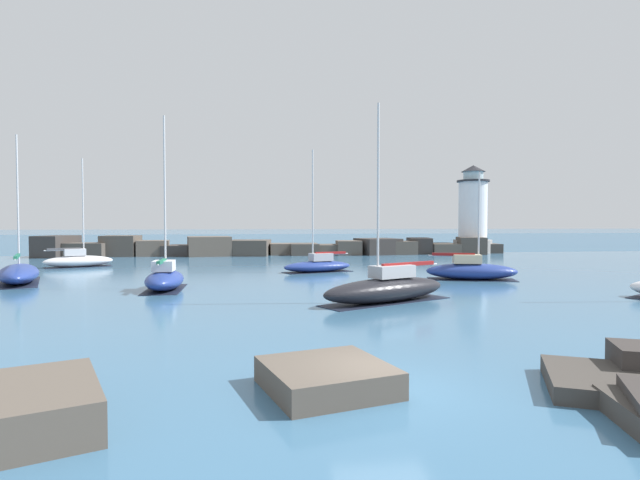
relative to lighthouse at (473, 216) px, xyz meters
name	(u,v)px	position (x,y,z in m)	size (l,w,h in m)	color
ground_plane	(386,390)	(-26.57, -53.43, -5.13)	(600.00, 600.00, 0.00)	#3D6B8E
open_sea_beyond	(268,239)	(-26.57, 58.85, -5.13)	(400.00, 116.00, 0.01)	#2D5B7F
breakwater_jetty	(272,247)	(-27.64, -1.11, -4.14)	(59.66, 6.70, 2.58)	#383330
lighthouse	(473,216)	(0.00, 0.00, 0.00)	(5.16, 5.16, 12.04)	gray
foreground_rocks	(435,391)	(-25.76, -54.64, -4.78)	(18.25, 6.55, 0.95)	#383330
sailboat_moored_0	(471,270)	(-14.12, -30.76, -4.45)	(6.89, 3.95, 7.85)	navy
sailboat_moored_1	(318,265)	(-24.51, -23.76, -4.54)	(6.43, 3.88, 10.23)	navy
sailboat_moored_2	(165,278)	(-35.36, -33.54, -4.42)	(2.31, 5.39, 10.82)	navy
sailboat_moored_3	(78,260)	(-46.22, -16.19, -4.48)	(6.29, 4.34, 10.20)	silver
sailboat_moored_5	(19,273)	(-45.97, -28.65, -4.47)	(5.00, 8.00, 10.29)	navy
sailboat_moored_6	(387,288)	(-22.92, -39.95, -4.40)	(8.06, 5.47, 10.30)	black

